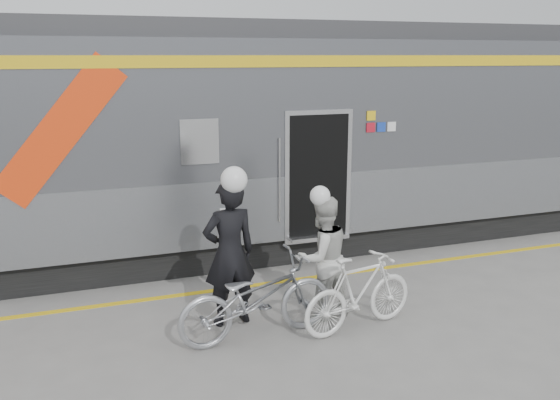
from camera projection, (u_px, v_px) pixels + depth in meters
name	position (u px, v px, depth m)	size (l,w,h in m)	color
ground	(316.00, 345.00, 7.45)	(90.00, 90.00, 0.00)	slate
train	(171.00, 142.00, 10.46)	(24.00, 3.17, 4.10)	black
safety_strip	(263.00, 284.00, 9.41)	(24.00, 0.12, 0.01)	gold
man	(229.00, 253.00, 7.84)	(0.72, 0.48, 1.99)	black
bicycle_left	(257.00, 298.00, 7.51)	(0.73, 2.08, 1.09)	#A4A6AC
woman	(322.00, 258.00, 8.08)	(0.83, 0.65, 1.71)	beige
bicycle_right	(359.00, 292.00, 7.76)	(0.49, 1.72, 1.04)	white
helmet_man	(228.00, 166.00, 7.56)	(0.34, 0.34, 0.34)	white
helmet_woman	(323.00, 187.00, 7.85)	(0.27, 0.27, 0.27)	white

